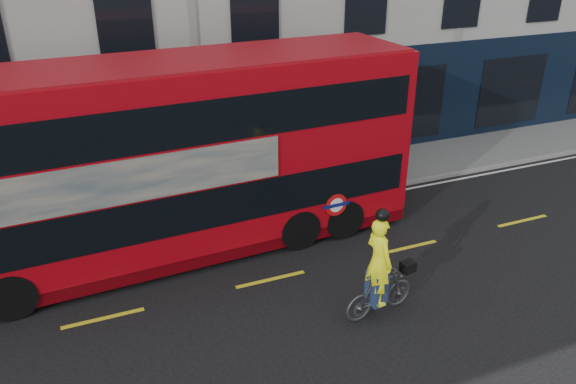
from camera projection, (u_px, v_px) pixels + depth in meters
ground at (294, 315)px, 12.64m from camera, size 120.00×120.00×0.00m
pavement at (216, 196)px, 18.04m from camera, size 60.00×3.00×0.12m
kerb at (229, 216)px, 16.78m from camera, size 60.00×0.12×0.13m
road_edge_line at (232, 222)px, 16.56m from camera, size 58.00×0.10×0.01m
lane_dashes at (271, 279)px, 13.89m from camera, size 58.00×0.12×0.01m
bus at (173, 159)px, 14.10m from camera, size 12.76×3.48×5.09m
cyclist at (380, 279)px, 12.27m from camera, size 1.86×0.81×2.68m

